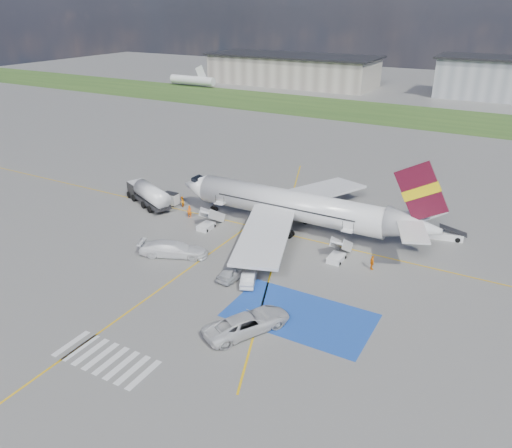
% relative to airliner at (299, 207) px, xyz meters
% --- Properties ---
extents(ground, '(400.00, 400.00, 0.00)m').
position_rel_airliner_xyz_m(ground, '(-1.51, -14.00, -3.39)').
color(ground, '#60605E').
rests_on(ground, ground).
extents(grass_strip, '(400.00, 30.00, 0.01)m').
position_rel_airliner_xyz_m(grass_strip, '(-1.51, 81.00, -3.39)').
color(grass_strip, '#2D4C1E').
rests_on(grass_strip, ground).
extents(taxiway_line_main, '(120.00, 0.20, 0.01)m').
position_rel_airliner_xyz_m(taxiway_line_main, '(-1.51, -2.00, -3.39)').
color(taxiway_line_main, gold).
rests_on(taxiway_line_main, ground).
extents(taxiway_line_cross, '(0.20, 60.00, 0.01)m').
position_rel_airliner_xyz_m(taxiway_line_cross, '(-6.51, -24.00, -3.39)').
color(taxiway_line_cross, gold).
rests_on(taxiway_line_cross, ground).
extents(taxiway_line_diag, '(20.71, 56.45, 0.01)m').
position_rel_airliner_xyz_m(taxiway_line_diag, '(-1.51, -2.00, -3.39)').
color(taxiway_line_diag, gold).
rests_on(taxiway_line_diag, ground).
extents(staging_box, '(14.00, 8.00, 0.01)m').
position_rel_airliner_xyz_m(staging_box, '(8.49, -18.00, -3.39)').
color(staging_box, '#1B44A3').
rests_on(staging_box, ground).
extents(crosswalk, '(9.00, 4.00, 0.01)m').
position_rel_airliner_xyz_m(crosswalk, '(-3.31, -32.00, -3.39)').
color(crosswalk, silver).
rests_on(crosswalk, ground).
extents(terminal_west, '(60.00, 22.00, 10.00)m').
position_rel_airliner_xyz_m(terminal_west, '(-56.51, 116.00, 1.61)').
color(terminal_west, gray).
rests_on(terminal_west, ground).
extents(airliner, '(36.81, 32.95, 11.92)m').
position_rel_airliner_xyz_m(airliner, '(0.00, 0.00, 0.00)').
color(airliner, silver).
rests_on(airliner, ground).
extents(airstairs_fwd, '(1.90, 5.20, 3.60)m').
position_rel_airliner_xyz_m(airstairs_fwd, '(-11.01, -5.30, -2.77)').
color(airstairs_fwd, silver).
rests_on(airstairs_fwd, ground).
extents(airstairs_aft, '(1.90, 5.20, 3.60)m').
position_rel_airliner_xyz_m(airstairs_aft, '(7.49, -5.30, -2.77)').
color(airstairs_aft, silver).
rests_on(airstairs_aft, ground).
extents(fuel_tanker, '(10.19, 6.57, 3.42)m').
position_rel_airliner_xyz_m(fuel_tanker, '(-23.37, -2.77, -1.95)').
color(fuel_tanker, black).
rests_on(fuel_tanker, ground).
extents(gpu_cart, '(2.26, 1.48, 1.87)m').
position_rel_airliner_xyz_m(gpu_cart, '(-20.59, -1.02, -2.55)').
color(gpu_cart, silver).
rests_on(gpu_cart, ground).
extents(belt_loader, '(5.92, 2.94, 1.72)m').
position_rel_airliner_xyz_m(belt_loader, '(17.09, 6.95, -2.96)').
color(belt_loader, silver).
rests_on(belt_loader, ground).
extents(car_silver_a, '(2.11, 4.69, 1.57)m').
position_rel_airliner_xyz_m(car_silver_a, '(-0.98, -14.99, -2.61)').
color(car_silver_a, '#AFB1B6').
rests_on(car_silver_a, ground).
extents(car_silver_b, '(3.01, 4.42, 1.38)m').
position_rel_airliner_xyz_m(car_silver_b, '(1.09, -15.19, -2.70)').
color(car_silver_b, '#AEB1B6').
rests_on(car_silver_b, ground).
extents(van_white_a, '(5.62, 7.00, 2.39)m').
position_rel_airliner_xyz_m(van_white_a, '(5.29, -22.66, -2.20)').
color(van_white_a, silver).
rests_on(van_white_a, ground).
extents(van_white_b, '(6.66, 4.63, 2.42)m').
position_rel_airliner_xyz_m(van_white_b, '(-9.96, -14.05, -2.18)').
color(van_white_b, white).
rests_on(van_white_b, ground).
extents(crew_fwd, '(0.76, 0.62, 1.80)m').
position_rel_airliner_xyz_m(crew_fwd, '(-15.20, -3.68, -2.49)').
color(crew_fwd, '#FF640D').
rests_on(crew_fwd, ground).
extents(crew_nose, '(0.70, 0.86, 1.65)m').
position_rel_airliner_xyz_m(crew_nose, '(-18.57, -0.97, -2.57)').
color(crew_nose, orange).
rests_on(crew_nose, ground).
extents(crew_aft, '(0.94, 1.07, 1.73)m').
position_rel_airliner_xyz_m(crew_aft, '(11.77, -5.67, -2.53)').
color(crew_aft, orange).
rests_on(crew_aft, ground).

